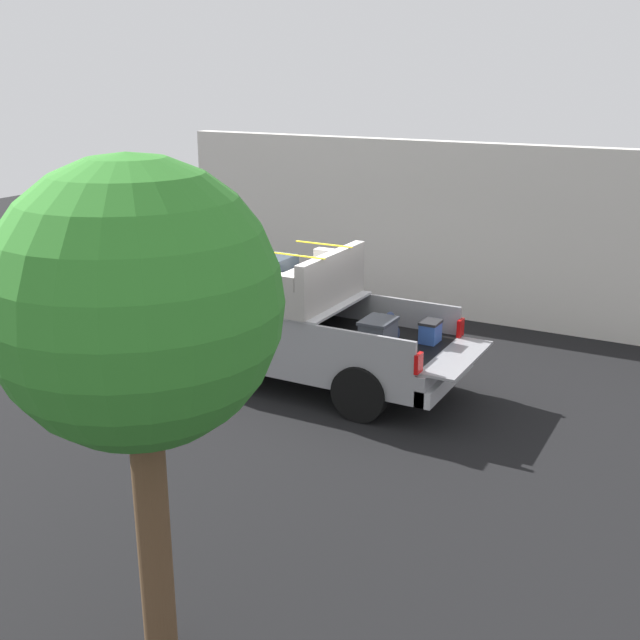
# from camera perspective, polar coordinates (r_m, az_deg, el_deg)

# --- Properties ---
(ground_plane) EXTENTS (40.00, 40.00, 0.00)m
(ground_plane) POSITION_cam_1_polar(r_m,az_deg,el_deg) (13.01, -2.33, -4.24)
(ground_plane) COLOR black
(pickup_truck) EXTENTS (6.05, 2.06, 2.23)m
(pickup_truck) POSITION_cam_1_polar(r_m,az_deg,el_deg) (12.86, -3.80, 0.11)
(pickup_truck) COLOR gray
(pickup_truck) RESTS_ON ground_plane
(building_facade) EXTENTS (11.78, 0.36, 3.54)m
(building_facade) POSITION_cam_1_polar(r_m,az_deg,el_deg) (16.21, 8.71, 6.52)
(building_facade) COLOR silver
(building_facade) RESTS_ON ground_plane
(tree_background) EXTENTS (2.24, 2.24, 4.31)m
(tree_background) POSITION_cam_1_polar(r_m,az_deg,el_deg) (6.04, -13.22, 0.89)
(tree_background) COLOR brown
(tree_background) RESTS_ON ground_plane
(trash_can) EXTENTS (0.60, 0.60, 0.98)m
(trash_can) POSITION_cam_1_polar(r_m,az_deg,el_deg) (16.99, -7.28, 2.68)
(trash_can) COLOR #2D2D33
(trash_can) RESTS_ON ground_plane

